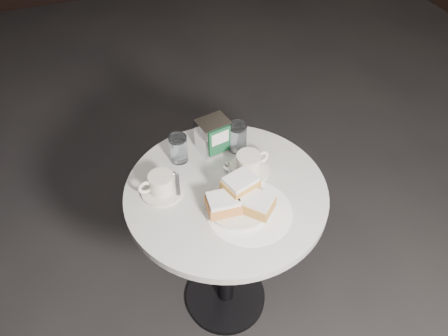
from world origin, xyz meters
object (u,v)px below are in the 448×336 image
(coffee_cup_left, at_px, (161,185))
(water_glass_left, at_px, (179,149))
(coffee_cup_right, at_px, (249,164))
(water_glass_right, at_px, (237,137))
(beignet_plate, at_px, (240,200))
(cafe_table, at_px, (226,225))
(napkin_dispenser, at_px, (214,135))

(coffee_cup_left, relative_size, water_glass_left, 1.47)
(coffee_cup_right, height_order, water_glass_right, water_glass_right)
(water_glass_left, bearing_deg, coffee_cup_right, -34.69)
(beignet_plate, xyz_separation_m, coffee_cup_right, (0.09, 0.14, -0.00))
(cafe_table, distance_m, water_glass_right, 0.33)
(cafe_table, distance_m, coffee_cup_right, 0.26)
(water_glass_right, xyz_separation_m, napkin_dispenser, (-0.08, 0.03, 0.01))
(coffee_cup_left, distance_m, water_glass_right, 0.34)
(water_glass_left, height_order, water_glass_right, water_glass_right)
(beignet_plate, distance_m, water_glass_right, 0.29)
(beignet_plate, bearing_deg, napkin_dispenser, 86.38)
(water_glass_right, bearing_deg, coffee_cup_right, -93.71)
(cafe_table, height_order, coffee_cup_right, coffee_cup_right)
(cafe_table, relative_size, water_glass_left, 6.97)
(coffee_cup_right, xyz_separation_m, water_glass_left, (-0.21, 0.15, 0.02))
(cafe_table, relative_size, napkin_dispenser, 5.75)
(cafe_table, bearing_deg, coffee_cup_left, 161.94)
(water_glass_right, bearing_deg, coffee_cup_left, -160.53)
(beignet_plate, distance_m, coffee_cup_left, 0.27)
(coffee_cup_left, bearing_deg, napkin_dispenser, 29.15)
(coffee_cup_right, relative_size, water_glass_right, 1.52)
(water_glass_left, distance_m, water_glass_right, 0.22)
(coffee_cup_left, height_order, coffee_cup_right, coffee_cup_right)
(coffee_cup_right, xyz_separation_m, napkin_dispenser, (-0.07, 0.16, 0.03))
(coffee_cup_right, distance_m, water_glass_right, 0.13)
(coffee_cup_left, height_order, napkin_dispenser, napkin_dispenser)
(cafe_table, height_order, beignet_plate, beignet_plate)
(beignet_plate, relative_size, coffee_cup_right, 1.64)
(coffee_cup_left, xyz_separation_m, napkin_dispenser, (0.24, 0.14, 0.03))
(cafe_table, bearing_deg, beignet_plate, -82.12)
(coffee_cup_right, bearing_deg, water_glass_right, 78.14)
(cafe_table, relative_size, beignet_plate, 2.69)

